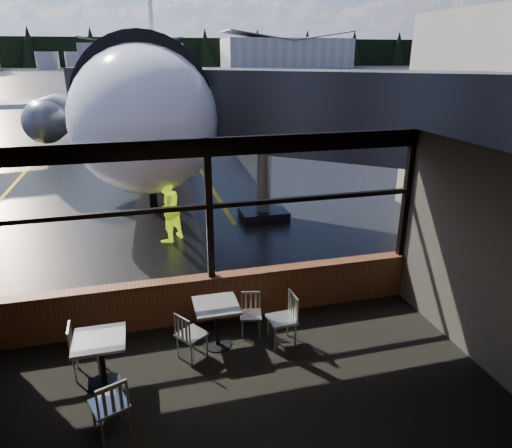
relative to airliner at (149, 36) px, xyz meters
name	(u,v)px	position (x,y,z in m)	size (l,w,h in m)	color
ground_plane	(135,75)	(-0.01, 100.08, -5.77)	(520.00, 520.00, 0.00)	black
carpet_floor	(251,435)	(-0.01, -22.92, -5.76)	(8.00, 6.00, 0.01)	black
ceiling	(249,184)	(-0.01, -22.92, -2.27)	(8.00, 6.00, 0.04)	#38332D
window_sill	(213,298)	(-0.01, -19.92, -5.32)	(8.00, 0.28, 0.90)	#562D1A
window_header	(207,147)	(-0.01, -19.92, -2.42)	(8.00, 0.18, 0.30)	black
mullion_centre	(209,212)	(-0.01, -19.92, -3.57)	(0.12, 0.12, 2.60)	black
mullion_right	(407,195)	(3.94, -19.92, -3.57)	(0.12, 0.12, 2.60)	black
window_transom	(209,206)	(-0.01, -19.92, -3.47)	(8.00, 0.10, 0.08)	black
airliner	(149,36)	(0.00, 0.00, 0.00)	(31.45, 37.74, 11.53)	white
jet_bridge	(297,143)	(3.59, -14.42, -3.49)	(8.54, 10.44, 4.56)	#2A292C
cafe_table_near	(217,325)	(-0.08, -20.79, -5.35)	(0.75, 0.75, 0.82)	gray
cafe_table_mid	(102,362)	(-1.95, -21.36, -5.35)	(0.76, 0.76, 0.84)	#A39F96
chair_near_e	(282,320)	(1.02, -21.03, -5.28)	(0.53, 0.53, 0.96)	#B5B1A4
chair_near_w	(192,335)	(-0.55, -21.03, -5.32)	(0.49, 0.49, 0.89)	#B0AB9F
chair_near_n	(251,315)	(0.57, -20.61, -5.37)	(0.43, 0.43, 0.80)	beige
chair_mid_s	(109,405)	(-1.80, -22.40, -5.30)	(0.51, 0.51, 0.94)	beige
chair_mid_w	(86,349)	(-2.22, -21.03, -5.30)	(0.50, 0.50, 0.92)	beige
ground_crew	(167,209)	(-0.52, -15.64, -4.85)	(0.89, 0.69, 1.82)	#BFF219
cone_nose	(169,194)	(-0.24, -12.08, -5.50)	(0.38, 0.38, 0.53)	#FF6408
cone_wing	(88,143)	(-3.77, -0.76, -5.50)	(0.38, 0.38, 0.52)	#EE5E07
hangar_mid	(132,55)	(-0.01, 165.08, -0.77)	(38.00, 15.00, 10.00)	silver
hangar_right	(286,52)	(59.99, 158.08, 0.23)	(50.00, 20.00, 12.00)	silver
fuel_tank_a	(48,60)	(-30.01, 162.08, -2.77)	(8.00, 8.00, 6.00)	silver
fuel_tank_b	(77,60)	(-20.01, 162.08, -2.77)	(8.00, 8.00, 6.00)	silver
fuel_tank_c	(105,60)	(-10.01, 162.08, -2.77)	(8.00, 8.00, 6.00)	silver
treeline	(131,52)	(-0.01, 190.08, 0.23)	(360.00, 3.00, 12.00)	black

